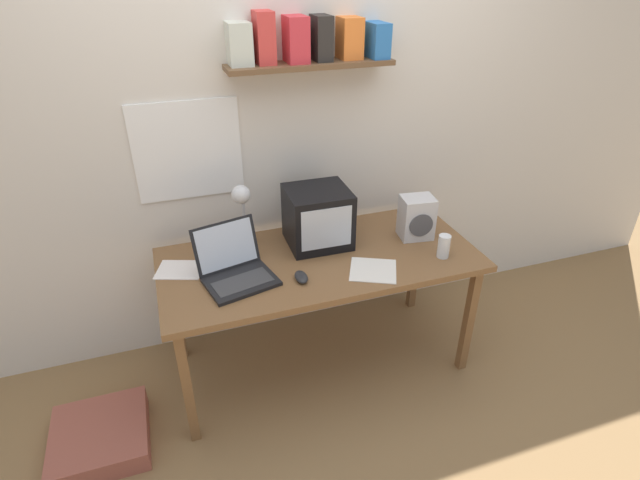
# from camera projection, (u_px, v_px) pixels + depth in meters

# --- Properties ---
(ground_plane) EXTENTS (12.00, 12.00, 0.00)m
(ground_plane) POSITION_uv_depth(u_px,v_px,m) (320.00, 360.00, 2.90)
(ground_plane) COLOR olive
(back_wall) EXTENTS (5.60, 0.24, 2.60)m
(back_wall) POSITION_uv_depth(u_px,v_px,m) (291.00, 116.00, 2.63)
(back_wall) COLOR silver
(back_wall) RESTS_ON ground_plane
(corner_desk) EXTENTS (1.62, 0.73, 0.71)m
(corner_desk) POSITION_uv_depth(u_px,v_px,m) (320.00, 267.00, 2.57)
(corner_desk) COLOR brown
(corner_desk) RESTS_ON ground_plane
(crt_monitor) EXTENTS (0.32, 0.31, 0.30)m
(crt_monitor) POSITION_uv_depth(u_px,v_px,m) (318.00, 217.00, 2.60)
(crt_monitor) COLOR black
(crt_monitor) RESTS_ON corner_desk
(laptop) EXTENTS (0.38, 0.37, 0.25)m
(laptop) POSITION_uv_depth(u_px,v_px,m) (234.00, 266.00, 2.36)
(laptop) COLOR black
(laptop) RESTS_ON corner_desk
(desk_lamp) EXTENTS (0.12, 0.16, 0.36)m
(desk_lamp) POSITION_uv_depth(u_px,v_px,m) (242.00, 205.00, 2.50)
(desk_lamp) COLOR silver
(desk_lamp) RESTS_ON corner_desk
(juice_glass) EXTENTS (0.06, 0.06, 0.12)m
(juice_glass) POSITION_uv_depth(u_px,v_px,m) (444.00, 247.00, 2.52)
(juice_glass) COLOR white
(juice_glass) RESTS_ON corner_desk
(space_heater) EXTENTS (0.19, 0.16, 0.23)m
(space_heater) POSITION_uv_depth(u_px,v_px,m) (417.00, 217.00, 2.67)
(space_heater) COLOR silver
(space_heater) RESTS_ON corner_desk
(computer_mouse) EXTENTS (0.06, 0.11, 0.03)m
(computer_mouse) POSITION_uv_depth(u_px,v_px,m) (301.00, 277.00, 2.36)
(computer_mouse) COLOR #232326
(computer_mouse) RESTS_ON corner_desk
(printed_handout) EXTENTS (0.26, 0.23, 0.00)m
(printed_handout) POSITION_uv_depth(u_px,v_px,m) (180.00, 270.00, 2.44)
(printed_handout) COLOR white
(printed_handout) RESTS_ON corner_desk
(loose_paper_near_monitor) EXTENTS (0.29, 0.29, 0.00)m
(loose_paper_near_monitor) POSITION_uv_depth(u_px,v_px,m) (373.00, 270.00, 2.44)
(loose_paper_near_monitor) COLOR silver
(loose_paper_near_monitor) RESTS_ON corner_desk
(floor_cushion) EXTENTS (0.44, 0.44, 0.11)m
(floor_cushion) POSITION_uv_depth(u_px,v_px,m) (100.00, 437.00, 2.38)
(floor_cushion) COLOR #9F5343
(floor_cushion) RESTS_ON ground_plane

